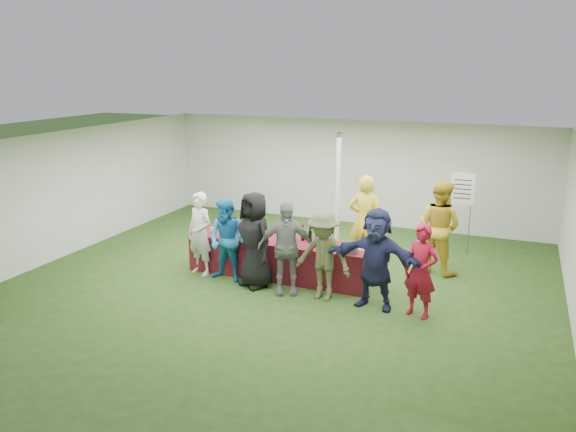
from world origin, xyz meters
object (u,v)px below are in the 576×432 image
at_px(customer_0, 200,234).
at_px(staff_back, 439,226).
at_px(customer_1, 227,240).
at_px(customer_5, 376,259).
at_px(customer_4, 323,256).
at_px(customer_6, 421,271).
at_px(customer_3, 285,248).
at_px(staff_pourer, 365,221).
at_px(serving_table, 279,258).
at_px(dump_bucket, 351,248).
at_px(wine_list_sign, 462,195).
at_px(customer_2, 254,240).

bearing_deg(customer_0, staff_back, 39.90).
distance_m(staff_back, customer_1, 4.19).
relative_size(customer_0, customer_1, 1.03).
bearing_deg(customer_5, customer_4, -173.95).
bearing_deg(staff_back, customer_6, 114.44).
xyz_separation_m(customer_3, customer_6, (2.42, -0.06, -0.07)).
height_order(customer_0, customer_6, customer_0).
bearing_deg(customer_6, customer_1, -165.86).
distance_m(customer_1, customer_6, 3.69).
height_order(staff_back, customer_5, staff_back).
bearing_deg(customer_0, customer_6, 11.65).
relative_size(staff_pourer, staff_back, 1.02).
bearing_deg(serving_table, dump_bucket, -8.23).
bearing_deg(customer_5, serving_table, 166.61).
bearing_deg(customer_6, staff_back, 108.10).
relative_size(customer_0, customer_5, 0.95).
bearing_deg(dump_bucket, customer_5, -39.95).
distance_m(customer_3, customer_4, 0.72).
bearing_deg(wine_list_sign, customer_1, -139.06).
relative_size(customer_3, customer_6, 1.09).
bearing_deg(wine_list_sign, customer_5, -105.96).
xyz_separation_m(staff_back, customer_6, (0.03, -2.25, -0.15)).
bearing_deg(customer_2, staff_pourer, 75.32).
bearing_deg(staff_back, customer_1, 52.89).
xyz_separation_m(customer_2, customer_6, (3.08, -0.15, -0.12)).
bearing_deg(dump_bucket, customer_2, -166.70).
height_order(customer_0, customer_2, customer_2).
bearing_deg(customer_2, staff_back, 60.66).
distance_m(serving_table, staff_back, 3.25).
xyz_separation_m(customer_0, customer_4, (2.65, -0.25, -0.03)).
relative_size(customer_1, customer_4, 1.00).
bearing_deg(staff_pourer, staff_back, -171.94).
bearing_deg(customer_1, customer_3, -1.17).
bearing_deg(customer_2, serving_table, 97.44).
bearing_deg(customer_2, customer_4, 22.46).
height_order(dump_bucket, staff_back, staff_back).
relative_size(serving_table, customer_1, 2.23).
bearing_deg(customer_4, serving_table, 155.73).
height_order(dump_bucket, customer_1, customer_1).
bearing_deg(staff_back, customer_2, 58.16).
xyz_separation_m(serving_table, dump_bucket, (1.52, -0.22, 0.46)).
distance_m(serving_table, customer_0, 1.62).
bearing_deg(customer_3, customer_5, -22.17).
bearing_deg(customer_5, customer_1, -177.36).
distance_m(staff_pourer, customer_4, 1.97).
height_order(staff_back, customer_6, staff_back).
distance_m(customer_0, customer_1, 0.68).
relative_size(staff_pourer, customer_2, 1.05).
distance_m(customer_0, customer_3, 1.95).
relative_size(staff_back, customer_0, 1.14).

